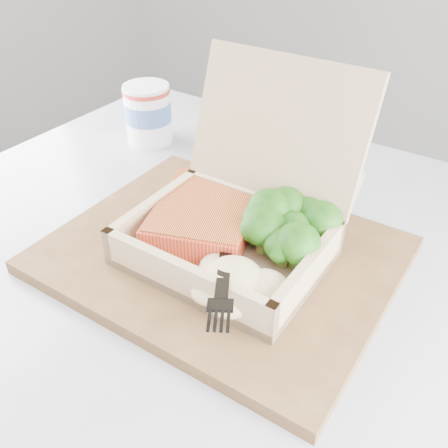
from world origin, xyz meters
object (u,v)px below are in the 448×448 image
Objects in this scene: serving_tray at (221,255)px; takeout_container at (243,208)px; cafe_table at (198,395)px; paper_cup at (148,112)px.

takeout_container is at bearing 63.94° from serving_tray.
cafe_table is 9.41× the size of paper_cup.
cafe_table is 3.93× the size of takeout_container.
takeout_container reaches higher than cafe_table.
cafe_table is at bearing -94.50° from serving_tray.
paper_cup reaches higher than serving_tray.
paper_cup is at bearing 139.34° from cafe_table.
paper_cup is (-0.27, 0.15, -0.01)m from takeout_container.
takeout_container is 0.31m from paper_cup.
takeout_container reaches higher than serving_tray.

